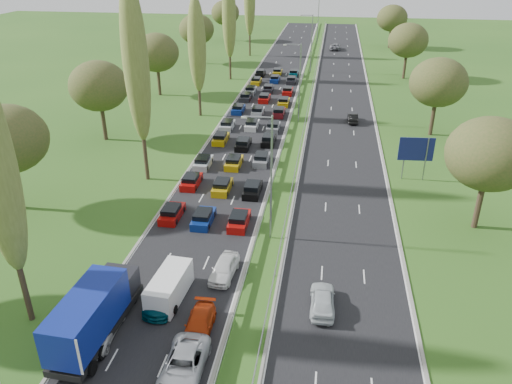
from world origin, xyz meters
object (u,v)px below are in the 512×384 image
at_px(near_car_2, 98,329).
at_px(white_van_rear, 170,285).
at_px(blue_lorry, 95,312).
at_px(direction_sign, 416,151).

distance_m(near_car_2, white_van_rear, 6.35).
xyz_separation_m(blue_lorry, direction_sign, (25.24, 30.53, 1.47)).
bearing_deg(direction_sign, near_car_2, -129.33).
xyz_separation_m(white_van_rear, direction_sign, (21.51, 25.50, 2.47)).
bearing_deg(blue_lorry, direction_sign, 53.31).
bearing_deg(near_car_2, white_van_rear, 51.91).
bearing_deg(direction_sign, white_van_rear, -130.15).
bearing_deg(blue_lorry, white_van_rear, 56.34).
distance_m(white_van_rear, direction_sign, 33.45).
relative_size(blue_lorry, direction_sign, 1.86).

